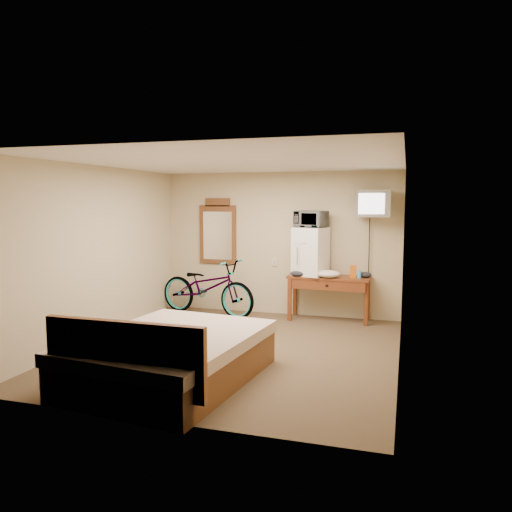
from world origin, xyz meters
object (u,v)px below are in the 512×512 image
object	(u,v)px
mini_fridge	(311,251)
desk	(329,284)
crt_television	(372,204)
bicycle	(207,287)
wall_mirror	(218,232)
bed	(168,357)
blue_cup	(359,274)
microwave	(311,219)

from	to	relation	value
mini_fridge	desk	bearing A→B (deg)	-7.24
desk	crt_television	xyz separation A→B (m)	(0.68, 0.02, 1.33)
mini_fridge	bicycle	distance (m)	1.91
wall_mirror	bicycle	xyz separation A→B (m)	(-0.03, -0.46, -0.94)
mini_fridge	crt_television	xyz separation A→B (m)	(1.00, -0.02, 0.80)
desk	bed	distance (m)	3.61
blue_cup	wall_mirror	bearing A→B (deg)	173.46
crt_television	desk	bearing A→B (deg)	-178.20
desk	bed	size ratio (longest dim) A/B	0.58
crt_television	bicycle	size ratio (longest dim) A/B	0.34
desk	microwave	world-z (taller)	microwave
crt_television	bed	world-z (taller)	crt_television
microwave	wall_mirror	bearing A→B (deg)	-168.23
desk	crt_television	size ratio (longest dim) A/B	2.18
desk	blue_cup	bearing A→B (deg)	-2.58
crt_television	bed	xyz separation A→B (m)	(-1.94, -3.39, -1.67)
crt_television	bicycle	world-z (taller)	crt_television
microwave	bicycle	world-z (taller)	microwave
microwave	crt_television	xyz separation A→B (m)	(1.00, -0.02, 0.26)
desk	mini_fridge	distance (m)	0.62
wall_mirror	bicycle	distance (m)	1.05
bed	crt_television	bearing A→B (deg)	60.26
blue_cup	bicycle	size ratio (longest dim) A/B	0.07
desk	bed	bearing A→B (deg)	-110.52
desk	microwave	distance (m)	1.12
mini_fridge	bicycle	bearing A→B (deg)	-172.67
mini_fridge	wall_mirror	xyz separation A→B (m)	(-1.75, 0.23, 0.28)
bed	microwave	bearing A→B (deg)	74.61
blue_cup	bicycle	world-z (taller)	bicycle
wall_mirror	bicycle	size ratio (longest dim) A/B	0.63
mini_fridge	bed	distance (m)	3.64
blue_cup	wall_mirror	distance (m)	2.67
desk	crt_television	distance (m)	1.49
desk	crt_television	world-z (taller)	crt_television
mini_fridge	bicycle	size ratio (longest dim) A/B	0.43
wall_mirror	bed	xyz separation A→B (m)	(0.82, -3.64, -1.15)
bed	desk	bearing A→B (deg)	69.48
bicycle	bed	bearing A→B (deg)	-152.67
microwave	bicycle	size ratio (longest dim) A/B	0.26
blue_cup	bed	size ratio (longest dim) A/B	0.05
microwave	blue_cup	bearing A→B (deg)	14.87
desk	wall_mirror	size ratio (longest dim) A/B	1.17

